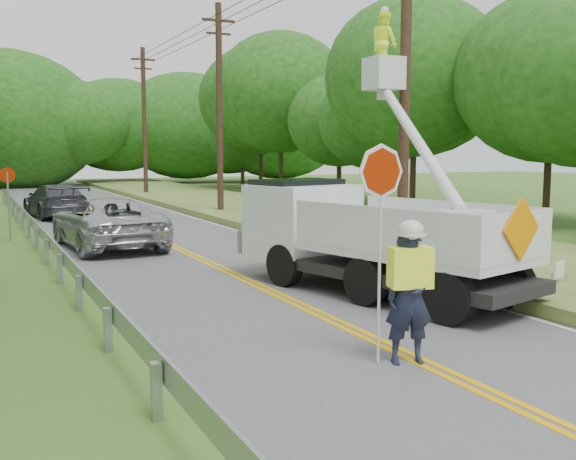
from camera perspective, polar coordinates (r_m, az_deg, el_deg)
name	(u,v)px	position (r m, az deg, el deg)	size (l,w,h in m)	color
ground	(487,393)	(9.31, 16.61, -13.24)	(140.00, 140.00, 0.00)	#406020
road	(180,249)	(21.51, -9.25, -1.65)	(7.20, 96.00, 0.03)	#535355
guardrail	(42,236)	(21.58, -20.25, -0.51)	(0.18, 48.00, 0.77)	#919299
utility_poles	(282,94)	(25.97, -0.56, 11.51)	(1.60, 43.30, 10.00)	black
tall_grass_verge	(369,233)	(24.43, 6.93, -0.28)	(7.00, 96.00, 0.30)	#576528
treeline_right	(378,95)	(39.42, 7.71, 11.39)	(11.85, 50.74, 11.69)	#332319
treeline_horizon	(50,123)	(63.09, -19.64, 8.57)	(55.68, 14.01, 12.52)	#17460F
flagger	(409,287)	(9.94, 10.30, -4.81)	(1.22, 0.66, 3.23)	#191E33
bucket_truck	(350,219)	(15.53, 5.34, 0.92)	(4.69, 7.42, 6.81)	black
suv_silver	(107,223)	(22.32, -15.18, 0.62)	(2.69, 5.83, 1.62)	#B4B6BC
suv_darkgrey	(56,201)	(33.22, -19.25, 2.39)	(2.18, 5.37, 1.56)	#3D3E46
stop_sign_permanent	(8,192)	(24.78, -22.81, 2.99)	(0.55, 0.06, 2.58)	#919299
yard_sign	(559,271)	(15.61, 22.17, -3.27)	(0.50, 0.23, 0.76)	white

